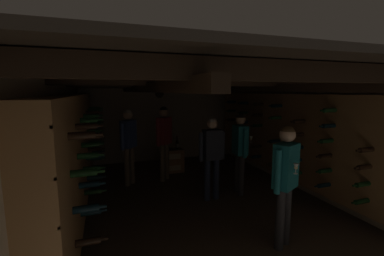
{
  "coord_description": "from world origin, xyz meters",
  "views": [
    {
      "loc": [
        -1.65,
        -4.51,
        2.11
      ],
      "look_at": [
        0.07,
        0.51,
        1.35
      ],
      "focal_mm": 24.2,
      "sensor_mm": 36.0,
      "label": 1
    }
  ],
  "objects_px": {
    "person_guest_near_right": "(285,175)",
    "person_guest_far_left": "(129,139)",
    "person_guest_mid_right": "(240,146)",
    "person_guest_rear_center": "(164,136)",
    "display_bottle": "(177,144)",
    "person_host_center": "(212,151)",
    "wine_crate_stack": "(173,161)"
  },
  "relations": [
    {
      "from": "person_guest_near_right",
      "to": "person_guest_far_left",
      "type": "bearing_deg",
      "value": 119.17
    },
    {
      "from": "person_guest_far_left",
      "to": "person_guest_mid_right",
      "type": "bearing_deg",
      "value": -31.45
    },
    {
      "from": "person_guest_rear_center",
      "to": "person_guest_mid_right",
      "type": "bearing_deg",
      "value": -45.78
    },
    {
      "from": "display_bottle",
      "to": "person_guest_mid_right",
      "type": "distance_m",
      "value": 2.04
    },
    {
      "from": "person_guest_mid_right",
      "to": "person_guest_far_left",
      "type": "bearing_deg",
      "value": 148.55
    },
    {
      "from": "display_bottle",
      "to": "person_guest_rear_center",
      "type": "height_order",
      "value": "person_guest_rear_center"
    },
    {
      "from": "person_guest_mid_right",
      "to": "person_guest_rear_center",
      "type": "bearing_deg",
      "value": 134.22
    },
    {
      "from": "person_guest_rear_center",
      "to": "person_guest_far_left",
      "type": "bearing_deg",
      "value": -177.86
    },
    {
      "from": "person_host_center",
      "to": "person_guest_rear_center",
      "type": "relative_size",
      "value": 0.92
    },
    {
      "from": "person_guest_far_left",
      "to": "person_guest_near_right",
      "type": "bearing_deg",
      "value": -60.83
    },
    {
      "from": "person_host_center",
      "to": "person_guest_near_right",
      "type": "bearing_deg",
      "value": -80.18
    },
    {
      "from": "person_guest_mid_right",
      "to": "person_guest_near_right",
      "type": "xyz_separation_m",
      "value": [
        -0.35,
        -1.83,
        0.01
      ]
    },
    {
      "from": "wine_crate_stack",
      "to": "person_guest_far_left",
      "type": "height_order",
      "value": "person_guest_far_left"
    },
    {
      "from": "person_guest_far_left",
      "to": "person_guest_near_right",
      "type": "relative_size",
      "value": 1.02
    },
    {
      "from": "person_guest_rear_center",
      "to": "person_guest_far_left",
      "type": "height_order",
      "value": "person_guest_rear_center"
    },
    {
      "from": "person_host_center",
      "to": "person_guest_mid_right",
      "type": "height_order",
      "value": "person_guest_mid_right"
    },
    {
      "from": "person_host_center",
      "to": "person_guest_near_right",
      "type": "xyz_separation_m",
      "value": [
        0.3,
        -1.74,
        0.04
      ]
    },
    {
      "from": "person_guest_rear_center",
      "to": "person_guest_mid_right",
      "type": "distance_m",
      "value": 1.83
    },
    {
      "from": "person_host_center",
      "to": "person_guest_mid_right",
      "type": "xyz_separation_m",
      "value": [
        0.65,
        0.09,
        0.03
      ]
    },
    {
      "from": "person_guest_rear_center",
      "to": "person_guest_far_left",
      "type": "relative_size",
      "value": 1.03
    },
    {
      "from": "person_guest_far_left",
      "to": "person_guest_mid_right",
      "type": "relative_size",
      "value": 1.03
    },
    {
      "from": "person_host_center",
      "to": "person_guest_mid_right",
      "type": "relative_size",
      "value": 0.97
    },
    {
      "from": "wine_crate_stack",
      "to": "person_guest_rear_center",
      "type": "xyz_separation_m",
      "value": [
        -0.36,
        -0.55,
        0.77
      ]
    },
    {
      "from": "person_guest_far_left",
      "to": "wine_crate_stack",
      "type": "bearing_deg",
      "value": 26.27
    },
    {
      "from": "person_host_center",
      "to": "person_guest_far_left",
      "type": "xyz_separation_m",
      "value": [
        -1.43,
        1.37,
        0.07
      ]
    },
    {
      "from": "wine_crate_stack",
      "to": "display_bottle",
      "type": "height_order",
      "value": "display_bottle"
    },
    {
      "from": "person_guest_far_left",
      "to": "display_bottle",
      "type": "bearing_deg",
      "value": 24.3
    },
    {
      "from": "person_guest_near_right",
      "to": "person_guest_rear_center",
      "type": "bearing_deg",
      "value": 106.32
    },
    {
      "from": "display_bottle",
      "to": "person_guest_near_right",
      "type": "height_order",
      "value": "person_guest_near_right"
    },
    {
      "from": "person_host_center",
      "to": "person_guest_far_left",
      "type": "height_order",
      "value": "person_guest_far_left"
    },
    {
      "from": "person_host_center",
      "to": "person_guest_far_left",
      "type": "bearing_deg",
      "value": 136.35
    },
    {
      "from": "person_guest_rear_center",
      "to": "person_guest_far_left",
      "type": "distance_m",
      "value": 0.82
    }
  ]
}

